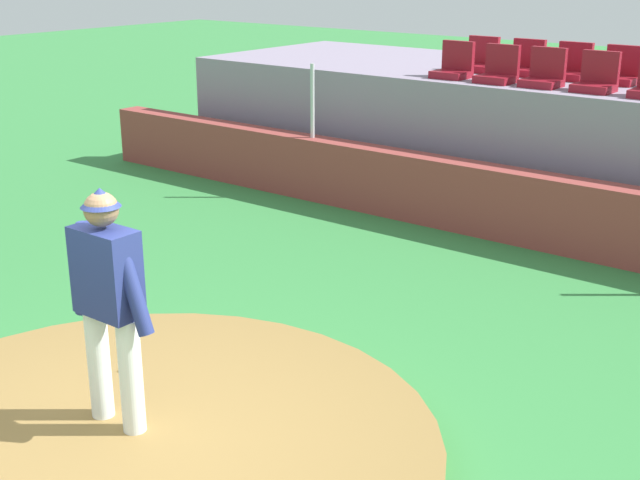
{
  "coord_description": "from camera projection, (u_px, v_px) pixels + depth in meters",
  "views": [
    {
      "loc": [
        4.31,
        -3.3,
        3.48
      ],
      "look_at": [
        0.0,
        2.21,
        1.12
      ],
      "focal_mm": 48.15,
      "sensor_mm": 36.0,
      "label": 1
    }
  ],
  "objects": [
    {
      "name": "baseball",
      "position": [
        128.0,
        367.0,
        7.0
      ],
      "size": [
        0.07,
        0.07,
        0.07
      ],
      "primitive_type": "sphere",
      "color": "white",
      "rests_on": "pitchers_mound"
    },
    {
      "name": "fence_post_left",
      "position": [
        312.0,
        101.0,
        12.31
      ],
      "size": [
        0.06,
        0.06,
        1.06
      ],
      "primitive_type": "cylinder",
      "color": "silver",
      "rests_on": "brick_barrier"
    },
    {
      "name": "ground_plane",
      "position": [
        128.0,
        467.0,
        6.09
      ],
      "size": [
        60.0,
        60.0,
        0.0
      ],
      "primitive_type": "plane",
      "color": "#36833F"
    },
    {
      "name": "bleacher_platform",
      "position": [
        599.0,
        141.0,
        12.31
      ],
      "size": [
        12.72,
        3.55,
        1.78
      ],
      "primitive_type": "cube",
      "color": "gray",
      "rests_on": "ground_plane"
    },
    {
      "name": "stadium_chair_8",
      "position": [
        572.0,
        68.0,
        11.91
      ],
      "size": [
        0.48,
        0.44,
        0.5
      ],
      "rotation": [
        0.0,
        0.0,
        3.14
      ],
      "color": "maroon",
      "rests_on": "bleacher_platform"
    },
    {
      "name": "pitchers_mound",
      "position": [
        127.0,
        454.0,
        6.05
      ],
      "size": [
        4.48,
        4.48,
        0.22
      ],
      "primitive_type": "cylinder",
      "color": "olive",
      "rests_on": "ground_plane"
    },
    {
      "name": "stadium_chair_3",
      "position": [
        597.0,
        79.0,
        10.87
      ],
      "size": [
        0.48,
        0.44,
        0.5
      ],
      "rotation": [
        0.0,
        0.0,
        3.14
      ],
      "color": "maroon",
      "rests_on": "bleacher_platform"
    },
    {
      "name": "brick_barrier",
      "position": [
        523.0,
        207.0,
        10.66
      ],
      "size": [
        14.88,
        0.4,
        0.9
      ],
      "primitive_type": "cube",
      "color": "brown",
      "rests_on": "ground_plane"
    },
    {
      "name": "stadium_chair_0",
      "position": [
        454.0,
        66.0,
        12.06
      ],
      "size": [
        0.48,
        0.44,
        0.5
      ],
      "rotation": [
        0.0,
        0.0,
        3.14
      ],
      "color": "maroon",
      "rests_on": "bleacher_platform"
    },
    {
      "name": "stadium_chair_9",
      "position": [
        620.0,
        72.0,
        11.5
      ],
      "size": [
        0.48,
        0.44,
        0.5
      ],
      "rotation": [
        0.0,
        0.0,
        3.14
      ],
      "color": "maroon",
      "rests_on": "bleacher_platform"
    },
    {
      "name": "stadium_chair_6",
      "position": [
        480.0,
        60.0,
        12.73
      ],
      "size": [
        0.48,
        0.44,
        0.5
      ],
      "rotation": [
        0.0,
        0.0,
        3.14
      ],
      "color": "maroon",
      "rests_on": "bleacher_platform"
    },
    {
      "name": "stadium_chair_1",
      "position": [
        499.0,
        71.0,
        11.63
      ],
      "size": [
        0.48,
        0.44,
        0.5
      ],
      "rotation": [
        0.0,
        0.0,
        3.14
      ],
      "color": "maroon",
      "rests_on": "bleacher_platform"
    },
    {
      "name": "stadium_chair_7",
      "position": [
        525.0,
        64.0,
        12.32
      ],
      "size": [
        0.48,
        0.44,
        0.5
      ],
      "rotation": [
        0.0,
        0.0,
        3.14
      ],
      "color": "maroon",
      "rests_on": "bleacher_platform"
    },
    {
      "name": "stadium_chair_2",
      "position": [
        544.0,
        74.0,
        11.27
      ],
      "size": [
        0.48,
        0.44,
        0.5
      ],
      "rotation": [
        0.0,
        0.0,
        3.14
      ],
      "color": "maroon",
      "rests_on": "bleacher_platform"
    },
    {
      "name": "pitcher",
      "position": [
        108.0,
        292.0,
        5.93
      ],
      "size": [
        0.79,
        0.28,
        1.77
      ],
      "rotation": [
        0.0,
        0.0,
        0.01
      ],
      "color": "white",
      "rests_on": "pitchers_mound"
    }
  ]
}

